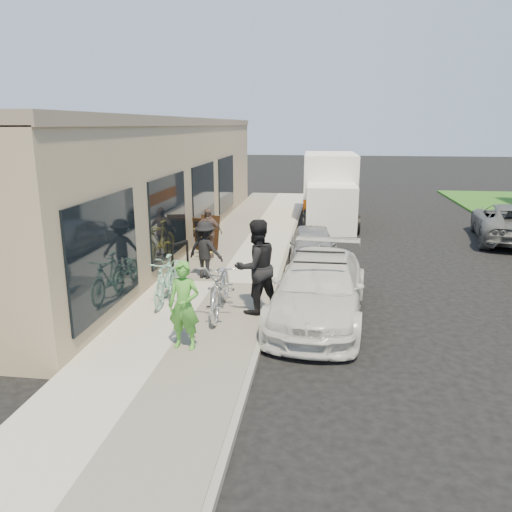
{
  "coord_description": "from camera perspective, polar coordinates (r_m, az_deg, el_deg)",
  "views": [
    {
      "loc": [
        0.65,
        -8.79,
        4.01
      ],
      "look_at": [
        -0.87,
        2.3,
        1.05
      ],
      "focal_mm": 35.0,
      "sensor_mm": 36.0,
      "label": 1
    }
  ],
  "objects": [
    {
      "name": "moving_truck",
      "position": [
        21.54,
        8.42,
        7.28
      ],
      "size": [
        2.28,
        5.77,
        2.81
      ],
      "rotation": [
        0.0,
        0.0,
        0.02
      ],
      "color": "white",
      "rests_on": "ground"
    },
    {
      "name": "bystander_b",
      "position": [
        14.92,
        -5.53,
        2.67
      ],
      "size": [
        0.89,
        0.41,
        1.48
      ],
      "primitive_type": "imported",
      "rotation": [
        0.0,
        0.0,
        0.05
      ],
      "color": "brown",
      "rests_on": "sidewalk"
    },
    {
      "name": "bike_rack",
      "position": [
        13.14,
        -8.67,
        0.07
      ],
      "size": [
        0.31,
        0.6,
        0.92
      ],
      "rotation": [
        0.0,
        0.0,
        -0.43
      ],
      "color": "black",
      "rests_on": "sidewalk"
    },
    {
      "name": "storefront",
      "position": [
        17.89,
        -11.58,
        8.45
      ],
      "size": [
        3.6,
        20.0,
        4.22
      ],
      "color": "tan",
      "rests_on": "ground"
    },
    {
      "name": "cruiser_bike_c",
      "position": [
        14.57,
        -5.99,
        1.6
      ],
      "size": [
        0.87,
        1.9,
        1.1
      ],
      "primitive_type": "imported",
      "rotation": [
        0.0,
        0.0,
        0.2
      ],
      "color": "yellow",
      "rests_on": "sidewalk"
    },
    {
      "name": "woman_rider",
      "position": [
        8.85,
        -8.23,
        -5.61
      ],
      "size": [
        0.62,
        0.45,
        1.59
      ],
      "primitive_type": "imported",
      "rotation": [
        0.0,
        0.0,
        -0.12
      ],
      "color": "green",
      "rests_on": "sidewalk"
    },
    {
      "name": "cruiser_bike_b",
      "position": [
        12.11,
        -9.22,
        -1.83
      ],
      "size": [
        0.68,
        1.68,
        0.87
      ],
      "primitive_type": "imported",
      "rotation": [
        0.0,
        0.0,
        -0.06
      ],
      "color": "#7BB8A0",
      "rests_on": "sidewalk"
    },
    {
      "name": "ground",
      "position": [
        9.69,
        3.32,
        -9.68
      ],
      "size": [
        120.0,
        120.0,
        0.0
      ],
      "primitive_type": "plane",
      "color": "black",
      "rests_on": "ground"
    },
    {
      "name": "curb",
      "position": [
        12.48,
        2.37,
        -3.63
      ],
      "size": [
        0.12,
        34.0,
        0.13
      ],
      "primitive_type": "cube",
      "color": "gray",
      "rests_on": "ground"
    },
    {
      "name": "sedan_white",
      "position": [
        10.63,
        7.22,
        -3.66
      ],
      "size": [
        2.24,
        4.72,
        1.37
      ],
      "rotation": [
        0.0,
        0.0,
        -0.08
      ],
      "color": "silver",
      "rests_on": "ground"
    },
    {
      "name": "tandem_bike",
      "position": [
        10.51,
        -4.02,
        -3.44
      ],
      "size": [
        0.9,
        2.24,
        1.15
      ],
      "primitive_type": "imported",
      "rotation": [
        0.0,
        0.0,
        0.06
      ],
      "color": "silver",
      "rests_on": "sidewalk"
    },
    {
      "name": "sedan_silver",
      "position": [
        14.73,
        6.48,
        1.17
      ],
      "size": [
        1.51,
        3.37,
        1.12
      ],
      "primitive_type": "imported",
      "rotation": [
        0.0,
        0.0,
        0.06
      ],
      "color": "#95959A",
      "rests_on": "ground"
    },
    {
      "name": "far_car_gray",
      "position": [
        19.73,
        26.97,
        3.42
      ],
      "size": [
        3.02,
        5.09,
        1.33
      ],
      "primitive_type": "imported",
      "rotation": [
        0.0,
        0.0,
        2.96
      ],
      "color": "#5B5D60",
      "rests_on": "ground"
    },
    {
      "name": "cruiser_bike_a",
      "position": [
        11.27,
        -10.26,
        -2.71
      ],
      "size": [
        0.52,
        1.72,
        1.03
      ],
      "primitive_type": "imported",
      "rotation": [
        0.0,
        0.0,
        0.02
      ],
      "color": "#7BB8A0",
      "rests_on": "sidewalk"
    },
    {
      "name": "man_standing",
      "position": [
        10.36,
        0.0,
        -1.23
      ],
      "size": [
        1.23,
        1.2,
        2.0
      ],
      "primitive_type": "imported",
      "rotation": [
        0.0,
        0.0,
        3.82
      ],
      "color": "black",
      "rests_on": "sidewalk"
    },
    {
      "name": "bystander_a",
      "position": [
        12.85,
        -5.8,
        0.71
      ],
      "size": [
        1.09,
        0.83,
        1.49
      ],
      "primitive_type": "imported",
      "rotation": [
        0.0,
        0.0,
        2.82
      ],
      "color": "black",
      "rests_on": "sidewalk"
    },
    {
      "name": "sidewalk",
      "position": [
        12.71,
        -4.61,
        -3.28
      ],
      "size": [
        3.0,
        34.0,
        0.15
      ],
      "primitive_type": "cube",
      "color": "#B2ABA0",
      "rests_on": "ground"
    },
    {
      "name": "sandwich_board",
      "position": [
        15.74,
        -5.7,
        2.59
      ],
      "size": [
        0.79,
        0.8,
        1.07
      ],
      "rotation": [
        0.0,
        0.0,
        -0.24
      ],
      "color": "black",
      "rests_on": "sidewalk"
    }
  ]
}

